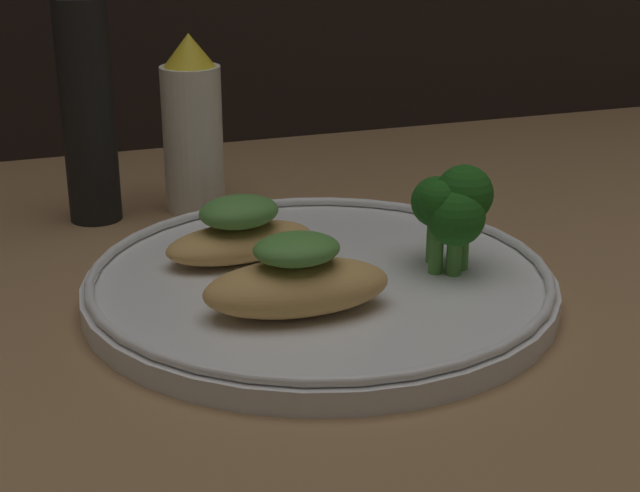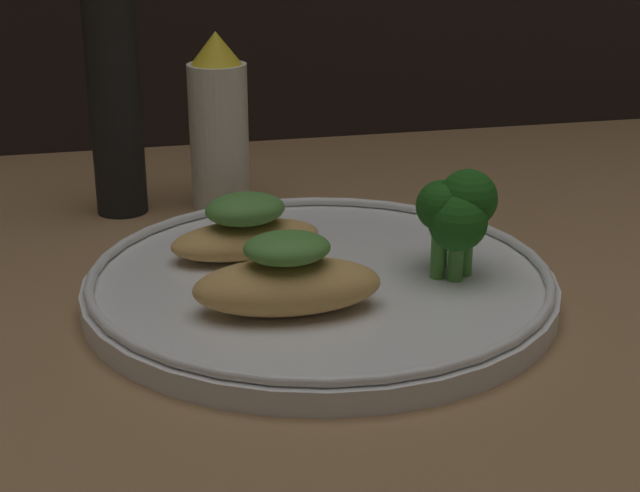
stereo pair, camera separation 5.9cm
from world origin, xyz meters
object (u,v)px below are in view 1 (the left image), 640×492
plate (320,283)px  pepper_grinder (87,105)px  broccoli_bunch (453,208)px  sauce_bottle (192,127)px

plate → pepper_grinder: (-11.16, 19.50, 7.77)cm
plate → pepper_grinder: 23.77cm
broccoli_bunch → pepper_grinder: (-19.14, 21.09, 3.29)cm
plate → sauce_bottle: sauce_bottle is taller
plate → broccoli_bunch: broccoli_bunch is taller
plate → broccoli_bunch: bearing=-11.3°
pepper_grinder → broccoli_bunch: bearing=-47.8°
broccoli_bunch → plate: bearing=168.7°
plate → pepper_grinder: pepper_grinder is taller
broccoli_bunch → pepper_grinder: bearing=132.2°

